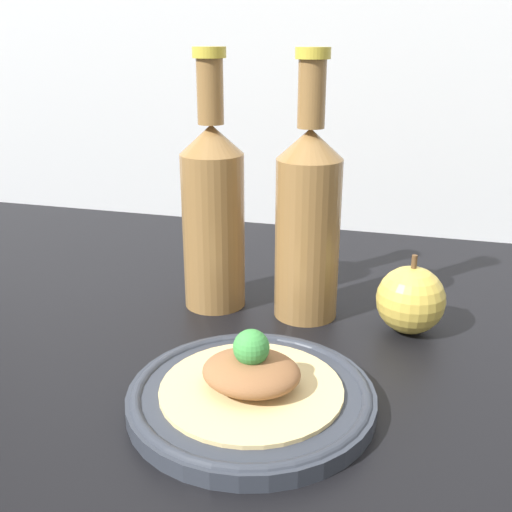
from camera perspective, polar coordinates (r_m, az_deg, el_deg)
ground_plane at (r=59.25cm, az=4.35°, el=-14.46°), size 180.00×110.00×4.00cm
plate at (r=55.61cm, az=-0.44°, el=-13.21°), size 22.48×22.48×1.91cm
plated_food at (r=54.44cm, az=-0.45°, el=-11.28°), size 16.61×16.61×6.03cm
cider_bottle_left at (r=71.82cm, az=-4.10°, el=4.32°), size 7.52×7.52×30.64cm
cider_bottle_right at (r=68.92cm, az=4.97°, el=3.62°), size 7.52×7.52×30.64cm
apple at (r=69.55cm, az=14.51°, el=-4.05°), size 7.71×7.71×9.19cm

